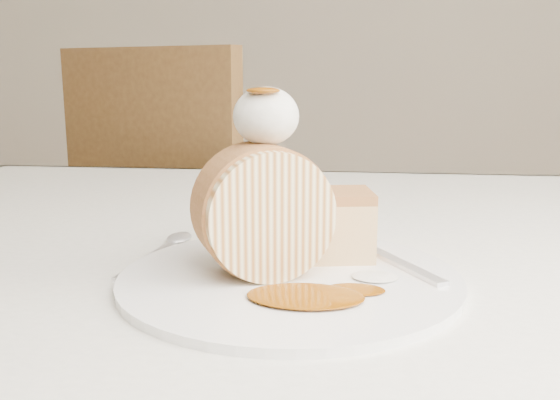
# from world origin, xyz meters

# --- Properties ---
(table) EXTENTS (1.40, 0.90, 0.75)m
(table) POSITION_xyz_m (0.00, 0.20, 0.66)
(table) COLOR silver
(table) RESTS_ON ground
(chair_far) EXTENTS (0.60, 0.60, 0.99)m
(chair_far) POSITION_xyz_m (-0.41, 0.92, 0.56)
(chair_far) COLOR brown
(chair_far) RESTS_ON ground
(plate) EXTENTS (0.36, 0.36, 0.01)m
(plate) POSITION_xyz_m (-0.05, 0.01, 0.75)
(plate) COLOR white
(plate) RESTS_ON table
(roulade_slice) EXTENTS (0.13, 0.11, 0.11)m
(roulade_slice) POSITION_xyz_m (-0.07, 0.01, 0.81)
(roulade_slice) COLOR beige
(roulade_slice) RESTS_ON plate
(cake_chunk) EXTENTS (0.08, 0.07, 0.06)m
(cake_chunk) POSITION_xyz_m (-0.01, 0.07, 0.79)
(cake_chunk) COLOR #A3663D
(cake_chunk) RESTS_ON plate
(whipped_cream) EXTENTS (0.06, 0.06, 0.05)m
(whipped_cream) POSITION_xyz_m (-0.07, 0.03, 0.90)
(whipped_cream) COLOR white
(whipped_cream) RESTS_ON roulade_slice
(caramel_drizzle) EXTENTS (0.03, 0.02, 0.01)m
(caramel_drizzle) POSITION_xyz_m (-0.07, 0.01, 0.93)
(caramel_drizzle) COLOR #723804
(caramel_drizzle) RESTS_ON whipped_cream
(caramel_pool) EXTENTS (0.11, 0.08, 0.00)m
(caramel_pool) POSITION_xyz_m (-0.03, -0.05, 0.76)
(caramel_pool) COLOR #723804
(caramel_pool) RESTS_ON plate
(fork) EXTENTS (0.11, 0.17, 0.00)m
(fork) POSITION_xyz_m (0.05, 0.05, 0.76)
(fork) COLOR silver
(fork) RESTS_ON plate
(spoon) EXTENTS (0.04, 0.16, 0.00)m
(spoon) POSITION_xyz_m (-0.20, 0.05, 0.75)
(spoon) COLOR silver
(spoon) RESTS_ON table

